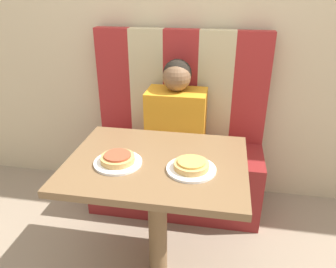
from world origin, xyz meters
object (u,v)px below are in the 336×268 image
Objects in this scene: pizza_right at (191,165)px; plate_left at (118,162)px; person at (176,110)px; pizza_left at (118,158)px; plate_right at (191,169)px.

plate_left is at bearing 180.00° from pizza_right.
pizza_right is (0.17, -0.69, 0.01)m from person.
person is at bearing 104.07° from pizza_right.
pizza_left is (-0.17, -0.69, 0.01)m from person.
plate_left is at bearing -104.07° from person.
plate_left is (-0.17, -0.69, -0.01)m from person.
pizza_right is (-0.00, 0.00, 0.02)m from plate_right.
person is 0.71m from plate_left.
person is at bearing 75.93° from plate_left.
pizza_left reaches higher than plate_left.
plate_left is 0.02m from pizza_left.
plate_left is 0.35m from pizza_right.
pizza_left is (-0.35, 0.00, 0.02)m from plate_right.
pizza_left is 0.35m from pizza_right.
pizza_right reaches higher than plate_right.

